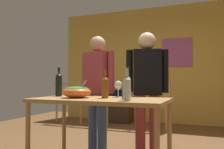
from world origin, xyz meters
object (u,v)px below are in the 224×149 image
Objects in this scene: framed_picture at (177,53)px; person_standing_right at (147,84)px; wine_glass at (118,85)px; person_standing_left at (98,84)px; flat_screen_tv at (113,96)px; wine_bottle_green at (128,86)px; tv_console at (114,114)px; wine_bottle_clear at (127,88)px; wine_bottle_amber at (105,87)px; mug_blue at (126,94)px; salad_bowl at (77,91)px; wine_bottle_dark at (59,84)px; serving_table at (100,106)px; stair_railing at (127,98)px.

framed_picture reaches higher than person_standing_right.
wine_glass is 0.63m from person_standing_left.
wine_bottle_green reaches higher than flat_screen_tv.
person_standing_right is at bearing -162.82° from person_standing_left.
wine_glass is (-0.28, -3.19, -0.72)m from framed_picture.
wine_bottle_clear is (1.48, -3.37, 0.74)m from tv_console.
tv_console is 4.68× the size of wine_glass.
wine_bottle_amber is 2.57× the size of mug_blue.
person_standing_left is at bearing -73.37° from tv_console.
person_standing_left reaches higher than wine_glass.
tv_console is 3.76m from wine_bottle_clear.
person_standing_left is (0.74, -2.47, 0.77)m from tv_console.
salad_bowl is 0.57m from mug_blue.
tv_console is at bearing 104.39° from salad_bowl.
wine_bottle_green is at bearing -91.05° from framed_picture.
tv_console is 3.18m from wine_bottle_dark.
wine_bottle_clear is (1.48, -3.34, 0.31)m from flat_screen_tv.
salad_bowl is 1.69× the size of wine_glass.
person_standing_left is at bearing 137.89° from wine_glass.
serving_table is at bearing -135.17° from wine_bottle_amber.
mug_blue is at bearing 66.11° from person_standing_right.
tv_console is 3.46m from mug_blue.
framed_picture is at bearing 84.91° from wine_glass.
mug_blue is at bearing 117.25° from wine_bottle_green.
wine_bottle_green is at bearing -65.77° from flat_screen_tv.
person_standing_right reaches higher than stair_railing.
flat_screen_tv is 3.30m from wine_bottle_amber.
serving_table is 7.58× the size of wine_glass.
serving_table is at bearing -78.15° from stair_railing.
wine_bottle_green is 0.21× the size of person_standing_left.
stair_railing is 7.75× the size of wine_bottle_dark.
person_standing_right is (-0.03, 0.90, 0.02)m from wine_bottle_clear.
person_standing_right is (0.63, 0.71, 0.07)m from salad_bowl.
mug_blue is (0.82, -2.50, 0.23)m from stair_railing.
stair_railing is at bearing 108.30° from wine_bottle_clear.
mug_blue is at bearing -65.87° from flat_screen_tv.
wine_glass is 0.12× the size of person_standing_right.
wine_bottle_dark reaches higher than stair_railing.
wine_glass is at bearing 36.22° from salad_bowl.
framed_picture reaches higher than wine_glass.
framed_picture is 1.85m from flat_screen_tv.
flat_screen_tv is 3.67m from wine_bottle_clear.
stair_railing is 0.80m from flat_screen_tv.
wine_bottle_amber is at bearing 12.91° from salad_bowl.
wine_glass is at bearing -95.09° from framed_picture.
person_standing_left is at bearing 135.31° from mug_blue.
salad_bowl is 1.02× the size of wine_bottle_amber.
framed_picture reaches higher than serving_table.
serving_table is at bearing 134.93° from person_standing_left.
framed_picture reaches higher than tv_console.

